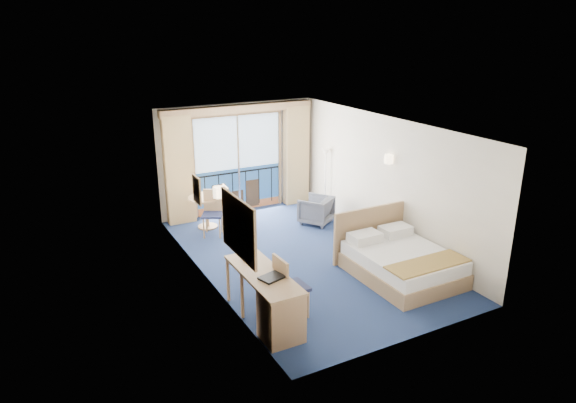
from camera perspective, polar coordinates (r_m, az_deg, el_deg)
The scene contains 22 objects.
floor at distance 10.44m, azimuth 1.59°, elevation -6.21°, with size 6.50×6.50×0.00m, color navy.
room_walls at distance 9.82m, azimuth 1.68°, elevation 3.22°, with size 4.04×6.54×2.72m.
balcony_door at distance 12.78m, azimuth -5.55°, elevation 3.89°, with size 2.36×0.03×2.52m.
curtain_left at distance 12.12m, azimuth -12.04°, elevation 3.39°, with size 0.65×0.22×2.55m, color tan.
curtain_right at distance 13.27m, azimuth 0.92°, elevation 5.14°, with size 0.65×0.22×2.55m, color tan.
pelmet at distance 12.38m, azimuth -5.51°, elevation 10.22°, with size 3.80×0.25×0.18m, color tan.
mirror at distance 7.79m, azimuth -5.50°, elevation -2.88°, with size 0.05×1.25×0.95m.
wall_print at distance 9.51m, azimuth -10.08°, elevation 1.28°, with size 0.04×0.42×0.52m.
sconce_left at distance 8.49m, azimuth -7.73°, elevation 1.04°, with size 0.18×0.18×0.18m, color #FFE2B2.
sconce_right at distance 10.75m, azimuth 11.14°, elevation 4.66°, with size 0.18×0.18×0.18m, color #FFE2B2.
bed at distance 9.80m, azimuth 12.33°, elevation -6.49°, with size 1.70×2.02×1.07m.
nightstand at distance 11.02m, azimuth 10.25°, elevation -3.40°, with size 0.46×0.44×0.61m, color #A57A57.
phone at distance 10.90m, azimuth 10.47°, elevation -1.76°, with size 0.17×0.13×0.07m, color white.
armchair at distance 12.12m, azimuth 3.13°, elevation -0.95°, with size 0.69×0.71×0.64m, color #4A4F5A.
floor_lamp at distance 12.69m, azimuth 4.23°, elevation 4.15°, with size 0.22×0.22×1.60m.
desk at distance 7.80m, azimuth -1.22°, elevation -11.74°, with size 0.60×1.76×0.82m.
desk_chair at distance 8.16m, azimuth -0.07°, elevation -9.11°, with size 0.48×0.47×1.06m.
folder at distance 7.82m, azimuth -1.81°, elevation -8.43°, with size 0.36×0.27×0.03m, color black.
desk_lamp at distance 8.31m, azimuth -4.95°, elevation -4.54°, with size 0.11×0.11×0.41m.
round_table at distance 11.91m, azimuth -9.03°, elevation -0.29°, with size 0.83×0.83×0.74m.
table_chair_a at distance 11.95m, azimuth -6.38°, elevation -0.17°, with size 0.46×0.45×0.98m.
table_chair_b at distance 11.50m, azimuth -8.35°, elevation -0.91°, with size 0.59×0.60×1.01m.
Camera 1 is at (-4.70, -8.21, 4.43)m, focal length 32.00 mm.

